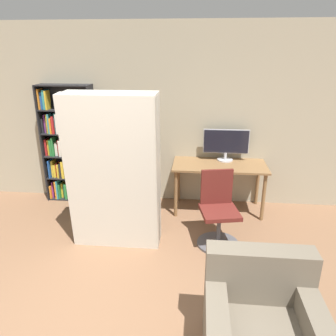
# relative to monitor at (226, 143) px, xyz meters

# --- Properties ---
(wall_back) EXTENTS (8.00, 0.06, 2.70)m
(wall_back) POSITION_rel_monitor_xyz_m (-1.36, 0.16, 0.35)
(wall_back) COLOR tan
(wall_back) RESTS_ON ground
(desk) EXTENTS (1.35, 0.65, 0.73)m
(desk) POSITION_rel_monitor_xyz_m (-0.09, -0.19, -0.36)
(desk) COLOR brown
(desk) RESTS_ON ground
(monitor) EXTENTS (0.67, 0.23, 0.47)m
(monitor) POSITION_rel_monitor_xyz_m (0.00, 0.00, 0.00)
(monitor) COLOR #B7B7BC
(monitor) RESTS_ON desk
(office_chair) EXTENTS (0.52, 0.52, 0.93)m
(office_chair) POSITION_rel_monitor_xyz_m (-0.13, -1.10, -0.62)
(office_chair) COLOR #4C4C51
(office_chair) RESTS_ON ground
(bookshelf) EXTENTS (0.81, 0.28, 1.82)m
(bookshelf) POSITION_rel_monitor_xyz_m (-2.50, 0.03, -0.14)
(bookshelf) COLOR black
(bookshelf) RESTS_ON ground
(mattress_near) EXTENTS (1.06, 0.30, 1.88)m
(mattress_near) POSITION_rel_monitor_xyz_m (-1.37, -1.30, -0.06)
(mattress_near) COLOR beige
(mattress_near) RESTS_ON ground
(mattress_far) EXTENTS (1.06, 0.23, 1.87)m
(mattress_far) POSITION_rel_monitor_xyz_m (-1.37, -1.12, -0.06)
(mattress_far) COLOR beige
(mattress_far) RESTS_ON ground
(armchair) EXTENTS (0.85, 0.80, 0.85)m
(armchair) POSITION_rel_monitor_xyz_m (0.11, -2.75, -0.68)
(armchair) COLOR #665B4C
(armchair) RESTS_ON ground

